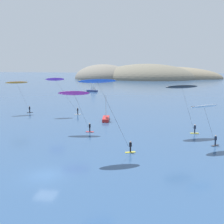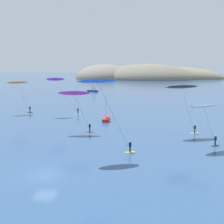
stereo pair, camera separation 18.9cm
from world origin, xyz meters
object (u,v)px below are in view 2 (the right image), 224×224
Objects in this scene: kitesurfer_orange at (18,85)px; sailboat_near at (106,117)px; kitesurfer_magenta at (75,96)px; kitesurfer_black at (183,90)px; sailboat_far at (92,90)px; kitesurfer_white at (205,109)px; kitesurfer_purple at (58,83)px; kitesurfer_blue at (100,86)px.

sailboat_near is at bearing -11.92° from kitesurfer_orange.
kitesurfer_magenta is 0.87× the size of kitesurfer_black.
sailboat_far is 0.88× the size of kitesurfer_white.
kitesurfer_purple is (-12.53, 3.79, 7.33)m from sailboat_near.
kitesurfer_orange reaches higher than kitesurfer_magenta.
kitesurfer_black is at bearing -26.21° from kitesurfer_purple.
kitesurfer_white is at bearing -15.58° from kitesurfer_magenta.
kitesurfer_black is 31.32m from kitesurfer_purple.
kitesurfer_blue is (20.88, -82.24, 9.00)m from sailboat_far.
kitesurfer_black is 41.68m from kitesurfer_orange.
kitesurfer_magenta is 25.71m from kitesurfer_orange.
sailboat_near is 24.72m from kitesurfer_orange.
sailboat_near is at bearing 72.86° from kitesurfer_magenta.
kitesurfer_magenta is at bearing 164.42° from kitesurfer_white.
sailboat_far is 55.60m from kitesurfer_purple.
kitesurfer_black is (15.58, -10.04, 7.46)m from sailboat_near.
kitesurfer_magenta reaches higher than sailboat_near.
kitesurfer_blue reaches higher than kitesurfer_purple.
sailboat_far is 71.80m from kitesurfer_magenta.
kitesurfer_orange is at bearing 140.28° from kitesurfer_magenta.
sailboat_far is 85.33m from kitesurfer_blue.
kitesurfer_purple is (-8.98, 15.29, 1.17)m from kitesurfer_magenta.
sailboat_far is 0.76× the size of kitesurfer_magenta.
kitesurfer_black is (-2.72, 7.55, 2.17)m from kitesurfer_white.
kitesurfer_blue reaches higher than kitesurfer_white.
kitesurfer_black is 0.98× the size of kitesurfer_purple.
sailboat_far is 76.55m from kitesurfer_black.
kitesurfer_orange is (-6.03, -53.77, 6.56)m from sailboat_far.
kitesurfer_white is (35.59, -76.29, 5.29)m from sailboat_far.
kitesurfer_blue reaches higher than kitesurfer_magenta.
kitesurfer_black is (19.12, 1.46, 1.30)m from kitesurfer_magenta.
kitesurfer_purple is (-28.10, 13.83, -0.13)m from kitesurfer_black.
kitesurfer_purple reaches higher than kitesurfer_magenta.
kitesurfer_white is 0.75× the size of kitesurfer_black.
kitesurfer_white is (21.84, -6.09, -0.86)m from kitesurfer_magenta.
sailboat_far is at bearing 101.08° from kitesurfer_magenta.
sailboat_far is at bearing 115.55° from kitesurfer_black.
kitesurfer_blue is (7.14, -12.04, 2.85)m from kitesurfer_magenta.
kitesurfer_white is 47.33m from kitesurfer_orange.
kitesurfer_blue is 1.16× the size of kitesurfer_purple.
sailboat_near is at bearing 98.68° from kitesurfer_blue.
sailboat_far is 0.64× the size of kitesurfer_purple.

